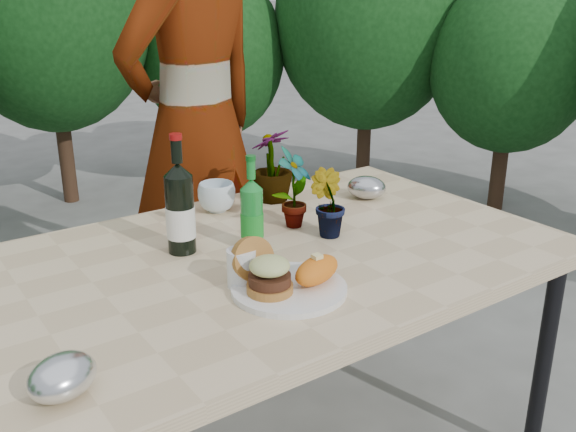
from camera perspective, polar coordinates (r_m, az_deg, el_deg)
patio_table at (r=1.79m, az=-1.47°, el=-4.90°), size 1.60×1.00×0.75m
shrub_hedge at (r=3.18m, az=-15.76°, el=13.41°), size 6.85×5.09×2.12m
dinner_plate at (r=1.55m, az=0.09°, el=-6.48°), size 0.28×0.28×0.01m
burger_stack at (r=1.51m, az=-2.04°, el=-4.95°), size 0.11×0.16×0.11m
sweet_potato at (r=1.55m, az=2.58°, el=-4.83°), size 0.17×0.12×0.06m
grilled_veg at (r=1.62m, az=-1.30°, el=-4.47°), size 0.08×0.05×0.03m
wine_bottle at (r=1.75m, az=-9.57°, el=0.55°), size 0.08×0.08×0.33m
sparkling_water at (r=1.76m, az=-3.23°, el=0.08°), size 0.06×0.06×0.27m
plastic_cup at (r=1.56m, az=-4.14°, el=-4.63°), size 0.07×0.07×0.09m
seedling_left at (r=1.90m, az=0.52°, el=2.50°), size 0.16×0.14×0.25m
seedling_mid at (r=1.85m, az=3.51°, el=1.13°), size 0.12×0.13×0.20m
seedling_right at (r=2.14m, az=-1.40°, el=4.53°), size 0.16×0.16×0.25m
blue_bowl at (r=2.07m, az=-6.36°, el=1.67°), size 0.13×0.13×0.09m
foil_packet_left at (r=1.25m, az=-19.43°, el=-13.31°), size 0.17×0.16×0.08m
foil_packet_right at (r=2.20m, az=6.99°, el=2.54°), size 0.17×0.17×0.08m
person at (r=2.48m, az=-8.13°, el=7.85°), size 0.77×0.61×1.86m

